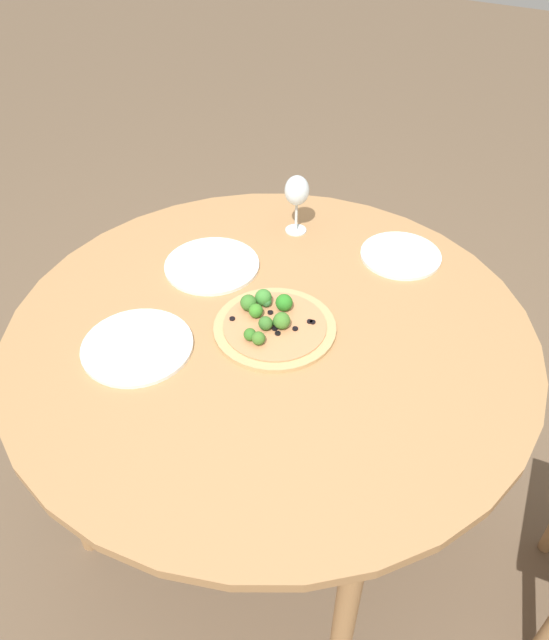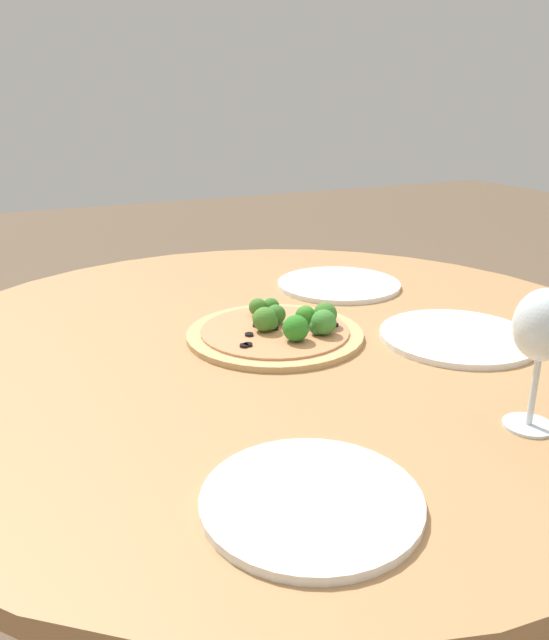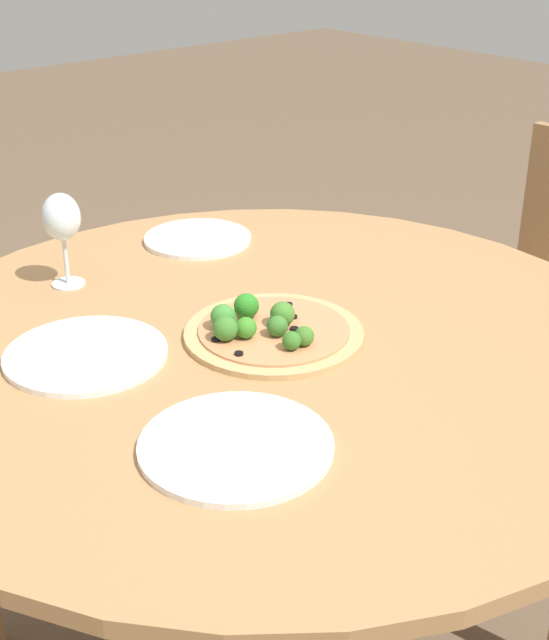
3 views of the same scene
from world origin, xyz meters
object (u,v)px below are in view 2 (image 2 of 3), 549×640
Objects in this scene: wine_glass at (543,329)px; plate_near at (339,284)px; pizza at (280,329)px; plate_far at (311,500)px; plate_side at (458,337)px.

wine_glass is 0.64m from plate_near.
pizza reaches higher than plate_near.
pizza is 0.46m from plate_far.
pizza is 0.44m from wine_glass.
wine_glass reaches higher than plate_far.
plate_side is at bearing -146.59° from plate_far.
plate_near is 0.76m from plate_far.
plate_side is (-0.43, -0.29, 0.00)m from plate_far.
pizza is at bearing -70.92° from wine_glass.
wine_glass is at bearing 109.08° from pizza.
plate_near and plate_side have the same top height.
plate_far is at bearing 67.71° from pizza.
pizza is 1.33× the size of plate_far.
plate_near is at bearing -138.82° from pizza.
plate_near is 0.35m from plate_side.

